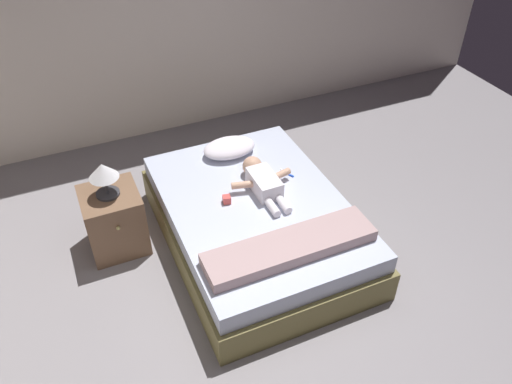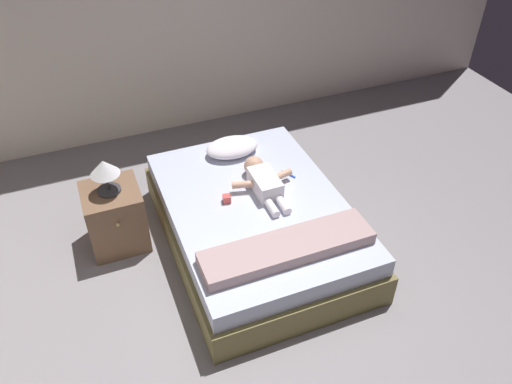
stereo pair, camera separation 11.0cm
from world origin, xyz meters
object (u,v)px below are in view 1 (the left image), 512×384
pillow (229,148)px  bed (256,223)px  nightstand (114,220)px  lamp (103,173)px  baby (262,180)px  toothbrush (286,173)px  toy_block (227,199)px

pillow → bed: bearing=-94.3°
nightstand → lamp: size_ratio=1.87×
bed → nightstand: bearing=158.0°
baby → lamp: 1.22m
toothbrush → lamp: lamp is taller
pillow → toothbrush: (0.33, -0.46, -0.06)m
toothbrush → nightstand: nightstand is taller
baby → nightstand: size_ratio=1.24×
lamp → toy_block: size_ratio=4.02×
bed → nightstand: size_ratio=3.67×
nightstand → toy_block: nightstand is taller
pillow → baby: 0.55m
baby → lamp: lamp is taller
baby → toy_block: (-0.33, -0.07, -0.04)m
pillow → lamp: bearing=-166.0°
bed → toothbrush: 0.50m
pillow → toy_block: size_ratio=6.54×
bed → toothbrush: size_ratio=14.78×
lamp → toy_block: 0.94m
toy_block → toothbrush: bearing=13.7°
pillow → nightstand: bearing=-166.0°
nightstand → lamp: lamp is taller
pillow → baby: (0.07, -0.54, 0.01)m
bed → pillow: 0.75m
pillow → toothbrush: bearing=-54.9°
pillow → baby: size_ratio=0.70×
baby → toothbrush: size_ratio=5.00×
baby → toothbrush: (0.26, 0.08, -0.06)m
bed → lamp: bearing=158.0°
pillow → nightstand: (-1.10, -0.27, -0.22)m
toothbrush → toy_block: toy_block is taller
baby → toy_block: baby is taller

